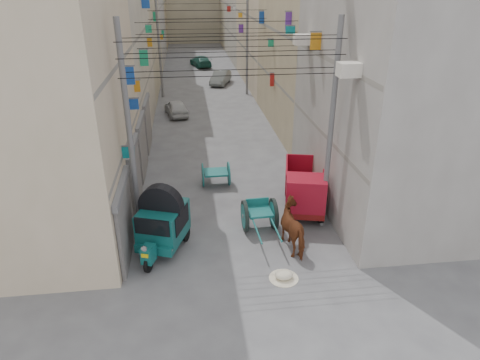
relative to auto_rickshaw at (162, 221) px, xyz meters
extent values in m
plane|color=#4C4C4F|center=(2.68, -5.12, -1.15)|extent=(140.00, 140.00, 0.00)
cube|color=#C3AE94|center=(-5.32, 2.88, 5.35)|extent=(8.00, 10.00, 13.00)
cube|color=slate|center=(-1.44, 2.88, 2.05)|extent=(0.25, 9.80, 0.18)
cube|color=slate|center=(-1.44, 2.88, 5.05)|extent=(0.25, 9.80, 0.18)
cube|color=#B3AA99|center=(-5.32, 13.88, 4.85)|extent=(8.00, 12.00, 12.00)
cube|color=slate|center=(-1.44, 13.88, 2.05)|extent=(0.25, 11.76, 0.18)
cube|color=slate|center=(-1.44, 13.88, 5.05)|extent=(0.25, 11.76, 0.18)
cube|color=#B1A58C|center=(-5.32, 26.88, 5.85)|extent=(8.00, 14.00, 14.00)
cube|color=slate|center=(-1.44, 26.88, 2.05)|extent=(0.25, 13.72, 0.18)
cube|color=slate|center=(-1.44, 26.88, 5.05)|extent=(0.25, 13.72, 0.18)
cube|color=#9C9892|center=(-5.32, 40.88, 4.75)|extent=(8.00, 14.00, 11.80)
cube|color=slate|center=(-1.44, 40.88, 2.05)|extent=(0.25, 13.72, 0.18)
cube|color=slate|center=(-1.44, 40.88, 5.05)|extent=(0.25, 13.72, 0.18)
cube|color=slate|center=(-1.44, 53.88, 2.05)|extent=(0.25, 11.76, 0.18)
cube|color=slate|center=(-1.44, 53.88, 5.05)|extent=(0.25, 11.76, 0.18)
cube|color=#9C9892|center=(10.68, 2.88, 5.35)|extent=(8.00, 10.00, 13.00)
cube|color=slate|center=(6.80, 2.88, 2.05)|extent=(0.25, 9.80, 0.18)
cube|color=slate|center=(6.80, 2.88, 5.05)|extent=(0.25, 9.80, 0.18)
cube|color=tan|center=(10.68, 13.88, 4.85)|extent=(8.00, 12.00, 12.00)
cube|color=slate|center=(6.80, 13.88, 2.05)|extent=(0.25, 11.76, 0.18)
cube|color=slate|center=(6.80, 13.88, 5.05)|extent=(0.25, 11.76, 0.18)
cube|color=#C3AE94|center=(10.68, 26.88, 5.85)|extent=(8.00, 14.00, 14.00)
cube|color=slate|center=(6.80, 26.88, 2.05)|extent=(0.25, 13.72, 0.18)
cube|color=slate|center=(6.80, 26.88, 5.05)|extent=(0.25, 13.72, 0.18)
cube|color=#B3AA99|center=(10.68, 40.88, 4.75)|extent=(8.00, 14.00, 11.80)
cube|color=slate|center=(6.80, 40.88, 2.05)|extent=(0.25, 13.72, 0.18)
cube|color=slate|center=(6.80, 40.88, 5.05)|extent=(0.25, 13.72, 0.18)
cube|color=slate|center=(6.80, 53.88, 2.05)|extent=(0.25, 11.76, 0.18)
cube|color=slate|center=(6.80, 53.88, 5.05)|extent=(0.25, 11.76, 0.18)
cube|color=#47474C|center=(-1.24, -0.32, 0.15)|extent=(0.12, 3.00, 2.60)
cube|color=#5E5D60|center=(-1.22, -0.32, 1.60)|extent=(0.18, 3.20, 0.25)
cube|color=#47474C|center=(-1.24, 3.38, 0.15)|extent=(0.12, 3.00, 2.60)
cube|color=#5E5D60|center=(-1.22, 3.38, 1.60)|extent=(0.18, 3.20, 0.25)
cube|color=#47474C|center=(-1.24, 7.08, 0.15)|extent=(0.12, 3.00, 2.60)
cube|color=#5E5D60|center=(-1.22, 7.08, 1.60)|extent=(0.18, 3.20, 0.25)
cube|color=#47474C|center=(-1.24, 10.88, 0.15)|extent=(0.12, 3.00, 2.60)
cube|color=#5E5D60|center=(-1.22, 10.88, 1.60)|extent=(0.18, 3.20, 0.25)
cube|color=#F3A51C|center=(6.49, 29.16, 4.83)|extent=(0.38, 0.08, 0.41)
cube|color=#1B9563|center=(-1.19, 36.49, 2.47)|extent=(0.27, 0.08, 0.71)
cube|color=#0C8089|center=(-1.10, 1.30, 2.20)|extent=(0.44, 0.08, 0.42)
cube|color=#1B9563|center=(-1.10, 10.67, 4.02)|extent=(0.45, 0.08, 0.84)
cube|color=red|center=(6.47, 39.75, 4.77)|extent=(0.41, 0.08, 0.59)
cube|color=#16429B|center=(-1.13, 4.64, 3.09)|extent=(0.38, 0.08, 0.44)
cube|color=#5D2895|center=(6.46, 28.42, 3.70)|extent=(0.43, 0.08, 0.72)
cube|color=white|center=(6.53, 34.49, 5.10)|extent=(0.28, 0.08, 0.44)
cube|color=#16429B|center=(-1.08, 14.88, 6.71)|extent=(0.48, 0.08, 0.84)
cube|color=#C47B15|center=(-1.17, 32.95, 2.52)|extent=(0.31, 0.08, 0.44)
cube|color=#1B9563|center=(6.50, 13.90, 4.26)|extent=(0.35, 0.08, 0.45)
cube|color=#16429B|center=(6.51, 17.53, 5.50)|extent=(0.34, 0.08, 0.79)
cube|color=#C47B15|center=(-1.18, 6.90, 3.35)|extent=(0.28, 0.08, 0.52)
cube|color=#1B9563|center=(-1.19, 24.50, 5.11)|extent=(0.28, 0.08, 0.74)
cube|color=red|center=(6.55, 13.39, 2.07)|extent=(0.26, 0.08, 0.80)
cube|color=#16429B|center=(6.51, 4.25, 5.54)|extent=(0.34, 0.08, 0.55)
cube|color=#16429B|center=(-1.09, 3.43, 4.53)|extent=(0.47, 0.08, 0.67)
cube|color=#1B9563|center=(-1.12, 16.03, 4.99)|extent=(0.40, 0.08, 0.47)
cube|color=#C47B15|center=(-1.16, 16.54, 4.09)|extent=(0.32, 0.08, 0.55)
cube|color=#0C8089|center=(6.44, 8.62, 5.58)|extent=(0.47, 0.08, 0.35)
cube|color=#5D2895|center=(6.52, 9.45, 5.92)|extent=(0.32, 0.08, 0.89)
cube|color=#C47B15|center=(6.46, 4.16, 5.58)|extent=(0.44, 0.08, 0.69)
cube|color=#16429B|center=(-1.38, 0.88, 1.85)|extent=(0.10, 3.20, 0.80)
cube|color=#5D2895|center=(-1.38, 9.88, 1.85)|extent=(0.10, 3.20, 0.80)
cube|color=#16429B|center=(-1.38, 21.88, 1.85)|extent=(0.10, 3.20, 0.80)
cube|color=#F3A51C|center=(-1.38, 33.88, 1.85)|extent=(0.10, 3.20, 0.80)
cube|color=#5D2895|center=(6.74, 0.88, 1.85)|extent=(0.10, 3.20, 0.80)
cube|color=#16429B|center=(6.74, 9.88, 1.85)|extent=(0.10, 3.20, 0.80)
cube|color=white|center=(6.74, 21.88, 1.85)|extent=(0.10, 3.20, 0.80)
cube|color=white|center=(6.74, 33.88, 1.85)|extent=(0.10, 3.20, 0.80)
cube|color=beige|center=(6.33, -0.12, 5.25)|extent=(0.70, 0.55, 0.45)
cube|color=beige|center=(6.33, 5.88, 5.45)|extent=(0.70, 0.55, 0.45)
cylinder|color=#5E5D60|center=(-0.92, 0.88, 2.85)|extent=(0.20, 0.20, 8.00)
cylinder|color=#5E5D60|center=(6.28, 0.88, 2.85)|extent=(0.20, 0.20, 8.00)
cylinder|color=#5E5D60|center=(-0.92, 22.88, 2.85)|extent=(0.20, 0.20, 8.00)
cylinder|color=#5E5D60|center=(6.28, 22.88, 2.85)|extent=(0.20, 0.20, 8.00)
cylinder|color=black|center=(2.68, 0.38, 5.05)|extent=(7.40, 0.02, 0.02)
cylinder|color=black|center=(2.68, 0.38, 5.65)|extent=(7.40, 0.02, 0.02)
cylinder|color=black|center=(2.68, 0.38, 6.15)|extent=(7.40, 0.02, 0.02)
cylinder|color=black|center=(2.68, 1.38, 5.05)|extent=(7.40, 0.02, 0.02)
cylinder|color=black|center=(2.68, 1.38, 5.65)|extent=(7.40, 0.02, 0.02)
cylinder|color=black|center=(2.68, 1.38, 6.15)|extent=(7.40, 0.02, 0.02)
cylinder|color=black|center=(2.68, 6.88, 5.05)|extent=(7.40, 0.02, 0.02)
cylinder|color=black|center=(2.68, 6.88, 5.65)|extent=(7.40, 0.02, 0.02)
cylinder|color=black|center=(2.68, 6.88, 6.15)|extent=(7.40, 0.02, 0.02)
cylinder|color=black|center=(2.68, 14.88, 5.05)|extent=(7.40, 0.02, 0.02)
cylinder|color=black|center=(2.68, 14.88, 5.65)|extent=(7.40, 0.02, 0.02)
cylinder|color=black|center=(2.68, 14.88, 6.15)|extent=(7.40, 0.02, 0.02)
cylinder|color=black|center=(2.68, 22.88, 5.05)|extent=(7.40, 0.02, 0.02)
cylinder|color=black|center=(2.68, 22.88, 5.65)|extent=(7.40, 0.02, 0.02)
cylinder|color=black|center=(2.68, 22.88, 6.15)|extent=(7.40, 0.02, 0.02)
cylinder|color=black|center=(-0.47, -1.33, -0.84)|extent=(0.33, 0.62, 0.61)
cylinder|color=black|center=(-0.34, 0.83, -0.84)|extent=(0.33, 0.62, 0.61)
cylinder|color=black|center=(0.79, 0.43, -0.84)|extent=(0.33, 0.62, 0.61)
cube|color=#0D4C4A|center=(0.00, 0.01, -0.62)|extent=(1.99, 2.42, 0.31)
cube|color=#0D4C4A|center=(-0.46, -1.28, -0.49)|extent=(0.53, 0.59, 0.60)
cylinder|color=silver|center=(-0.54, -1.52, -0.11)|extent=(0.20, 0.12, 0.20)
cube|color=#D9BD0C|center=(-0.55, -1.54, -0.38)|extent=(0.24, 0.11, 0.13)
cube|color=#0D4C4A|center=(0.02, 0.06, 0.00)|extent=(1.97, 2.23, 1.04)
cube|color=black|center=(-0.30, -0.84, 0.28)|extent=(1.21, 0.48, 0.60)
cube|color=black|center=(-0.66, 0.31, 0.11)|extent=(0.48, 1.25, 0.71)
cube|color=black|center=(0.70, -0.18, 0.11)|extent=(0.48, 1.25, 0.71)
cube|color=white|center=(-0.31, -0.87, -0.55)|extent=(1.31, 0.51, 0.07)
cylinder|color=black|center=(3.12, 0.89, -0.53)|extent=(0.19, 1.25, 1.25)
cylinder|color=#145957|center=(3.12, 0.89, -0.53)|extent=(0.19, 0.98, 0.97)
cylinder|color=#5E5D60|center=(3.12, 0.89, -0.53)|extent=(0.20, 0.17, 0.16)
cylinder|color=black|center=(4.28, 0.94, -0.53)|extent=(0.19, 1.25, 1.25)
cylinder|color=#145957|center=(4.28, 0.94, -0.53)|extent=(0.19, 0.98, 0.97)
cylinder|color=#5E5D60|center=(4.28, 0.94, -0.53)|extent=(0.20, 0.17, 0.16)
cylinder|color=#5E5D60|center=(3.70, 0.92, -0.53)|extent=(1.20, 0.12, 0.07)
cube|color=#145957|center=(3.70, 0.92, -0.37)|extent=(0.98, 1.02, 0.09)
cube|color=#145957|center=(3.68, 1.36, -0.17)|extent=(0.94, 0.11, 0.31)
cylinder|color=#145957|center=(3.39, -0.21, -0.44)|extent=(0.15, 2.05, 0.06)
cylinder|color=#145957|center=(4.10, -0.18, -0.44)|extent=(0.15, 2.05, 0.06)
cylinder|color=black|center=(4.93, 1.39, -0.80)|extent=(0.35, 0.73, 0.71)
cylinder|color=black|center=(5.47, 3.68, -0.80)|extent=(0.35, 0.73, 0.71)
cylinder|color=black|center=(6.28, 1.07, -0.80)|extent=(0.35, 0.73, 0.71)
cylinder|color=black|center=(6.82, 3.36, -0.80)|extent=(0.35, 0.73, 0.71)
cube|color=#620E0E|center=(5.88, 2.37, -0.56)|extent=(2.32, 3.80, 0.37)
cube|color=maroon|center=(5.59, 1.17, 0.19)|extent=(1.77, 1.45, 1.34)
cube|color=black|center=(5.48, 0.68, 0.30)|extent=(1.37, 0.38, 0.59)
cube|color=#620E0E|center=(6.01, 2.95, -0.27)|extent=(2.10, 2.66, 0.13)
cube|color=maroon|center=(5.25, 3.13, 0.19)|extent=(0.60, 2.31, 0.91)
cube|color=maroon|center=(6.77, 2.77, 0.19)|extent=(0.60, 2.31, 0.91)
cube|color=maroon|center=(6.28, 4.07, 0.19)|extent=(1.58, 0.43, 0.91)
cylinder|color=#145957|center=(1.67, 5.10, -0.57)|extent=(0.07, 1.15, 1.15)
cylinder|color=#145957|center=(2.91, 5.12, -0.57)|extent=(0.07, 1.15, 1.15)
cube|color=#145957|center=(2.29, 5.11, -0.47)|extent=(1.12, 0.99, 0.09)
cylinder|color=#5E5D60|center=(2.29, 5.11, -0.57)|extent=(1.29, 0.08, 0.07)
ellipsoid|color=beige|center=(4.00, -2.30, -1.00)|extent=(0.61, 0.49, 0.31)
imported|color=brown|center=(4.80, -0.56, -0.29)|extent=(1.34, 2.19, 1.72)
imported|color=silver|center=(0.28, 17.21, -0.58)|extent=(1.98, 3.56, 1.14)
imported|color=slate|center=(4.35, 27.11, -0.54)|extent=(2.40, 3.93, 1.22)
imported|color=#1B5043|center=(2.85, 36.39, -0.55)|extent=(2.63, 4.44, 1.21)
camera|label=1|loc=(1.13, -13.52, 7.88)|focal=32.00mm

